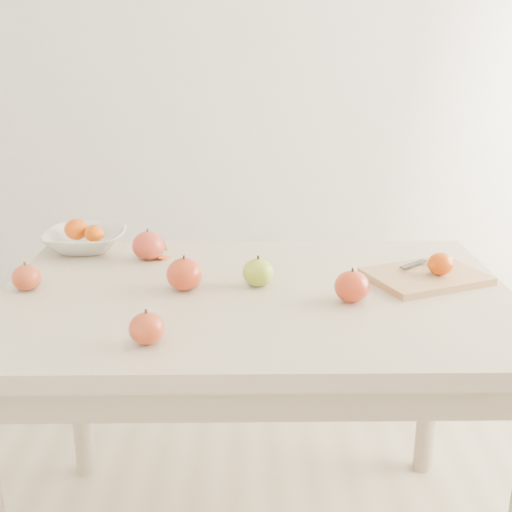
{
  "coord_description": "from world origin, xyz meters",
  "views": [
    {
      "loc": [
        -0.02,
        -1.4,
        1.3
      ],
      "look_at": [
        0.0,
        0.05,
        0.82
      ],
      "focal_mm": 45.0,
      "sensor_mm": 36.0,
      "label": 1
    }
  ],
  "objects": [
    {
      "name": "table",
      "position": [
        0.0,
        0.0,
        0.65
      ],
      "size": [
        1.2,
        0.8,
        0.75
      ],
      "color": "beige",
      "rests_on": "ground"
    },
    {
      "name": "cutting_board",
      "position": [
        0.42,
        0.07,
        0.76
      ],
      "size": [
        0.32,
        0.28,
        0.02
      ],
      "primitive_type": "cube",
      "rotation": [
        0.0,
        0.0,
        0.39
      ],
      "color": "tan",
      "rests_on": "table"
    },
    {
      "name": "board_tangerine",
      "position": [
        0.45,
        0.06,
        0.8
      ],
      "size": [
        0.06,
        0.06,
        0.05
      ],
      "primitive_type": "ellipsoid",
      "color": "#C94607",
      "rests_on": "cutting_board"
    },
    {
      "name": "fruit_bowl",
      "position": [
        -0.48,
        0.33,
        0.78
      ],
      "size": [
        0.23,
        0.23,
        0.06
      ],
      "primitive_type": "imported",
      "color": "silver",
      "rests_on": "table"
    },
    {
      "name": "bowl_tangerine_near",
      "position": [
        -0.5,
        0.34,
        0.81
      ],
      "size": [
        0.07,
        0.07,
        0.06
      ],
      "primitive_type": "ellipsoid",
      "color": "#CB3F07",
      "rests_on": "fruit_bowl"
    },
    {
      "name": "bowl_tangerine_far",
      "position": [
        -0.45,
        0.31,
        0.8
      ],
      "size": [
        0.05,
        0.05,
        0.05
      ],
      "primitive_type": "ellipsoid",
      "color": "#D84C07",
      "rests_on": "fruit_bowl"
    },
    {
      "name": "orange_peel_a",
      "position": [
        -0.28,
        0.33,
        0.75
      ],
      "size": [
        0.07,
        0.06,
        0.01
      ],
      "primitive_type": "cube",
      "rotation": [
        0.21,
        0.0,
        0.31
      ],
      "color": "#C9650E",
      "rests_on": "table"
    },
    {
      "name": "orange_peel_b",
      "position": [
        -0.26,
        0.24,
        0.75
      ],
      "size": [
        0.06,
        0.05,
        0.01
      ],
      "primitive_type": "cube",
      "rotation": [
        -0.14,
        0.0,
        -0.51
      ],
      "color": "#CA480E",
      "rests_on": "table"
    },
    {
      "name": "paring_knife",
      "position": [
        0.46,
        0.14,
        0.78
      ],
      "size": [
        0.16,
        0.09,
        0.01
      ],
      "color": "silver",
      "rests_on": "cutting_board"
    },
    {
      "name": "apple_green",
      "position": [
        0.0,
        0.04,
        0.78
      ],
      "size": [
        0.07,
        0.07,
        0.07
      ],
      "primitive_type": "ellipsoid",
      "color": "#6A9C14",
      "rests_on": "table"
    },
    {
      "name": "apple_red_e",
      "position": [
        0.21,
        -0.07,
        0.79
      ],
      "size": [
        0.08,
        0.08,
        0.07
      ],
      "primitive_type": "ellipsoid",
      "color": "maroon",
      "rests_on": "table"
    },
    {
      "name": "apple_red_a",
      "position": [
        -0.29,
        0.23,
        0.79
      ],
      "size": [
        0.09,
        0.09,
        0.08
      ],
      "primitive_type": "ellipsoid",
      "color": "maroon",
      "rests_on": "table"
    },
    {
      "name": "apple_red_b",
      "position": [
        -0.17,
        0.01,
        0.79
      ],
      "size": [
        0.09,
        0.09,
        0.08
      ],
      "primitive_type": "ellipsoid",
      "color": "#9C1E0D",
      "rests_on": "table"
    },
    {
      "name": "apple_red_c",
      "position": [
        -0.21,
        -0.27,
        0.78
      ],
      "size": [
        0.07,
        0.07,
        0.06
      ],
      "primitive_type": "ellipsoid",
      "color": "maroon",
      "rests_on": "table"
    },
    {
      "name": "apple_red_d",
      "position": [
        -0.54,
        0.02,
        0.78
      ],
      "size": [
        0.07,
        0.07,
        0.06
      ],
      "primitive_type": "ellipsoid",
      "color": "maroon",
      "rests_on": "table"
    }
  ]
}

